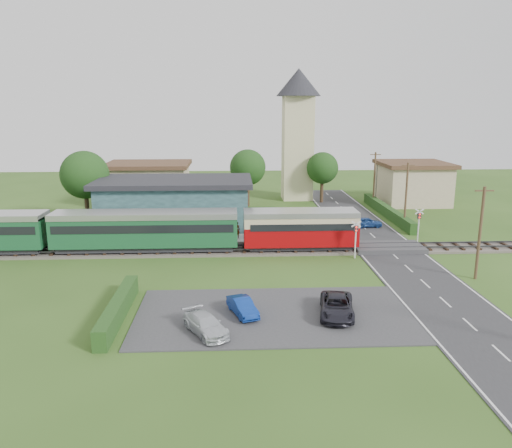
{
  "coord_description": "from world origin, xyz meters",
  "views": [
    {
      "loc": [
        -3.92,
        -40.7,
        12.59
      ],
      "look_at": [
        -1.83,
        4.0,
        2.06
      ],
      "focal_mm": 35.0,
      "sensor_mm": 36.0,
      "label": 1
    }
  ],
  "objects_px": {
    "crossing_signal_near": "(356,234)",
    "car_park_blue": "(243,307)",
    "crossing_signal_far": "(419,220)",
    "equipment_hut": "(82,226)",
    "church_tower": "(298,125)",
    "house_east": "(413,182)",
    "train": "(109,230)",
    "car_on_road": "(367,222)",
    "station_building": "(175,204)",
    "pedestrian_far": "(101,230)",
    "car_park_dark": "(337,306)",
    "house_west": "(149,183)",
    "car_park_silver": "(206,324)",
    "pedestrian_near": "(237,230)"
  },
  "relations": [
    {
      "from": "church_tower",
      "to": "car_park_silver",
      "type": "distance_m",
      "value": 44.83
    },
    {
      "from": "house_west",
      "to": "car_park_blue",
      "type": "xyz_separation_m",
      "value": [
        11.59,
        -36.97,
        -2.19
      ]
    },
    {
      "from": "crossing_signal_near",
      "to": "church_tower",
      "type": "bearing_deg",
      "value": 92.82
    },
    {
      "from": "crossing_signal_near",
      "to": "car_on_road",
      "type": "relative_size",
      "value": 1.03
    },
    {
      "from": "equipment_hut",
      "to": "car_park_blue",
      "type": "relative_size",
      "value": 0.81
    },
    {
      "from": "station_building",
      "to": "car_park_blue",
      "type": "xyz_separation_m",
      "value": [
        6.59,
        -22.97,
        -2.09
      ]
    },
    {
      "from": "car_park_dark",
      "to": "pedestrian_far",
      "type": "distance_m",
      "value": 25.6
    },
    {
      "from": "pedestrian_near",
      "to": "crossing_signal_near",
      "type": "bearing_deg",
      "value": 170.22
    },
    {
      "from": "car_park_silver",
      "to": "car_park_dark",
      "type": "distance_m",
      "value": 8.19
    },
    {
      "from": "train",
      "to": "car_on_road",
      "type": "relative_size",
      "value": 13.54
    },
    {
      "from": "station_building",
      "to": "church_tower",
      "type": "bearing_deg",
      "value": 48.59
    },
    {
      "from": "car_park_dark",
      "to": "house_west",
      "type": "bearing_deg",
      "value": 124.91
    },
    {
      "from": "house_west",
      "to": "equipment_hut",
      "type": "bearing_deg",
      "value": -98.62
    },
    {
      "from": "equipment_hut",
      "to": "church_tower",
      "type": "bearing_deg",
      "value": 44.75
    },
    {
      "from": "train",
      "to": "house_east",
      "type": "distance_m",
      "value": 41.15
    },
    {
      "from": "house_east",
      "to": "car_park_silver",
      "type": "relative_size",
      "value": 2.37
    },
    {
      "from": "station_building",
      "to": "crossing_signal_near",
      "type": "distance_m",
      "value": 19.98
    },
    {
      "from": "train",
      "to": "car_on_road",
      "type": "xyz_separation_m",
      "value": [
        25.11,
        8.5,
        -1.58
      ]
    },
    {
      "from": "equipment_hut",
      "to": "car_on_road",
      "type": "height_order",
      "value": "equipment_hut"
    },
    {
      "from": "house_west",
      "to": "pedestrian_far",
      "type": "xyz_separation_m",
      "value": [
        -1.26,
        -19.83,
        -1.43
      ]
    },
    {
      "from": "car_park_blue",
      "to": "pedestrian_near",
      "type": "height_order",
      "value": "pedestrian_near"
    },
    {
      "from": "station_building",
      "to": "pedestrian_far",
      "type": "relative_size",
      "value": 8.82
    },
    {
      "from": "crossing_signal_near",
      "to": "car_park_silver",
      "type": "distance_m",
      "value": 18.54
    },
    {
      "from": "station_building",
      "to": "train",
      "type": "xyz_separation_m",
      "value": [
        -4.77,
        -8.99,
        -0.52
      ]
    },
    {
      "from": "equipment_hut",
      "to": "church_tower",
      "type": "height_order",
      "value": "church_tower"
    },
    {
      "from": "crossing_signal_near",
      "to": "car_park_dark",
      "type": "xyz_separation_m",
      "value": [
        -4.04,
        -11.98,
        -1.46
      ]
    },
    {
      "from": "house_east",
      "to": "crossing_signal_near",
      "type": "relative_size",
      "value": 2.69
    },
    {
      "from": "equipment_hut",
      "to": "pedestrian_near",
      "type": "bearing_deg",
      "value": -0.38
    },
    {
      "from": "crossing_signal_near",
      "to": "car_park_blue",
      "type": "distance_m",
      "value": 15.24
    },
    {
      "from": "equipment_hut",
      "to": "house_west",
      "type": "xyz_separation_m",
      "value": [
        3.0,
        19.8,
        1.04
      ]
    },
    {
      "from": "train",
      "to": "house_west",
      "type": "relative_size",
      "value": 4.0
    },
    {
      "from": "car_park_silver",
      "to": "pedestrian_near",
      "type": "relative_size",
      "value": 2.3
    },
    {
      "from": "church_tower",
      "to": "car_park_dark",
      "type": "bearing_deg",
      "value": -93.73
    },
    {
      "from": "station_building",
      "to": "church_tower",
      "type": "distance_m",
      "value": 23.89
    },
    {
      "from": "crossing_signal_near",
      "to": "crossing_signal_far",
      "type": "xyz_separation_m",
      "value": [
        7.2,
        4.8,
        0.0
      ]
    },
    {
      "from": "train",
      "to": "car_park_dark",
      "type": "bearing_deg",
      "value": -40.02
    },
    {
      "from": "pedestrian_far",
      "to": "crossing_signal_far",
      "type": "bearing_deg",
      "value": -69.17
    },
    {
      "from": "house_east",
      "to": "car_park_blue",
      "type": "height_order",
      "value": "house_east"
    },
    {
      "from": "station_building",
      "to": "car_park_blue",
      "type": "bearing_deg",
      "value": -73.98
    },
    {
      "from": "church_tower",
      "to": "pedestrian_far",
      "type": "relative_size",
      "value": 9.7
    },
    {
      "from": "car_park_silver",
      "to": "pedestrian_near",
      "type": "height_order",
      "value": "pedestrian_near"
    },
    {
      "from": "car_on_road",
      "to": "car_park_dark",
      "type": "height_order",
      "value": "car_park_dark"
    },
    {
      "from": "house_east",
      "to": "crossing_signal_near",
      "type": "xyz_separation_m",
      "value": [
        -13.6,
        -24.41,
        -0.66
      ]
    },
    {
      "from": "station_building",
      "to": "house_west",
      "type": "bearing_deg",
      "value": 109.65
    },
    {
      "from": "equipment_hut",
      "to": "house_east",
      "type": "height_order",
      "value": "house_east"
    },
    {
      "from": "car_park_blue",
      "to": "crossing_signal_far",
      "type": "bearing_deg",
      "value": 24.41
    },
    {
      "from": "car_park_silver",
      "to": "train",
      "type": "bearing_deg",
      "value": 89.34
    },
    {
      "from": "equipment_hut",
      "to": "house_east",
      "type": "relative_size",
      "value": 0.29
    },
    {
      "from": "house_east",
      "to": "pedestrian_near",
      "type": "bearing_deg",
      "value": -141.3
    },
    {
      "from": "house_west",
      "to": "crossing_signal_far",
      "type": "bearing_deg",
      "value": -35.77
    }
  ]
}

